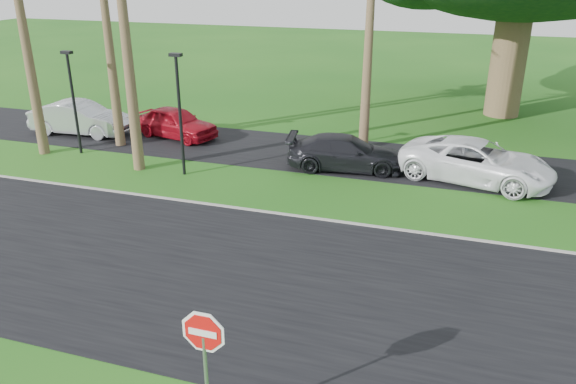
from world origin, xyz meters
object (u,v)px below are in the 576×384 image
(car_red, at_px, (176,123))
(car_dark, at_px, (346,153))
(stop_sign_near, at_px, (204,348))
(car_silver, at_px, (80,118))
(car_minivan, at_px, (477,162))

(car_red, distance_m, car_dark, 8.69)
(stop_sign_near, bearing_deg, car_silver, 132.68)
(car_red, xyz_separation_m, car_minivan, (13.44, -1.65, 0.06))
(stop_sign_near, distance_m, car_red, 18.31)
(car_dark, relative_size, car_minivan, 0.83)
(stop_sign_near, xyz_separation_m, car_minivan, (4.29, 14.17, -1.00))
(car_minivan, bearing_deg, car_dark, 105.65)
(stop_sign_near, distance_m, car_minivan, 14.84)
(stop_sign_near, xyz_separation_m, car_red, (-9.15, 15.82, -1.06))
(car_red, height_order, car_minivan, car_minivan)
(car_red, bearing_deg, car_minivan, -82.78)
(car_red, xyz_separation_m, car_dark, (8.50, -1.83, -0.04))
(car_red, distance_m, car_minivan, 13.54)
(car_silver, xyz_separation_m, car_dark, (13.09, -0.92, -0.10))
(car_dark, bearing_deg, car_red, 69.02)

